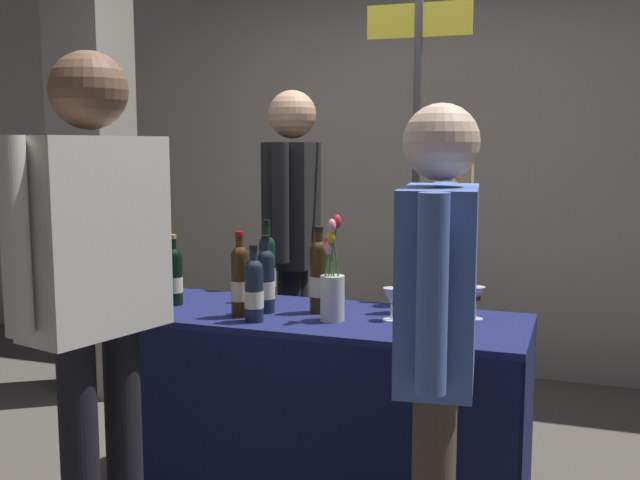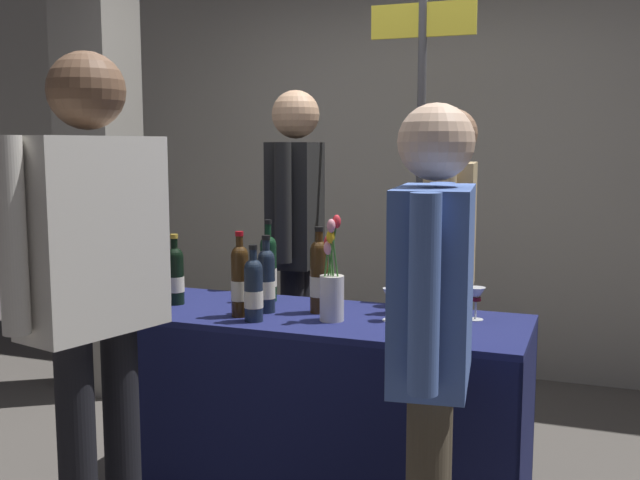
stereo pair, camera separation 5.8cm
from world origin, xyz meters
name	(u,v)px [view 1 (the left image)]	position (x,y,z in m)	size (l,w,h in m)	color
back_partition	(427,143)	(0.00, 2.08, 1.48)	(7.05, 0.12, 2.96)	#9E998E
concrete_pillar	(92,113)	(-1.74, 0.94, 1.65)	(0.37, 0.37, 3.30)	gray
tasting_table	(320,379)	(0.00, 0.00, 0.54)	(1.63, 0.61, 0.80)	#191E51
featured_wine_bottle	(407,277)	(0.32, 0.16, 0.94)	(0.07, 0.07, 0.34)	black
display_bottle_0	(319,275)	(-0.02, 0.04, 0.95)	(0.07, 0.07, 0.35)	#38230F
display_bottle_1	(240,280)	(-0.29, -0.13, 0.94)	(0.07, 0.07, 0.34)	#38230F
display_bottle_2	(267,267)	(-0.30, 0.17, 0.94)	(0.07, 0.07, 0.35)	black
display_bottle_3	(266,280)	(-0.22, -0.03, 0.93)	(0.07, 0.07, 0.31)	#192333
display_bottle_4	(254,289)	(-0.20, -0.19, 0.92)	(0.07, 0.07, 0.30)	#192333
display_bottle_5	(173,275)	(-0.65, -0.03, 0.92)	(0.08, 0.08, 0.30)	black
wine_glass_near_vendor	(476,295)	(0.59, 0.13, 0.89)	(0.07, 0.07, 0.13)	silver
wine_glass_mid	(391,298)	(0.29, 0.01, 0.89)	(0.07, 0.07, 0.13)	silver
flower_vase	(332,288)	(0.08, -0.07, 0.92)	(0.09, 0.09, 0.41)	silver
vendor_presenter	(293,228)	(-0.41, 0.74, 1.05)	(0.28, 0.60, 1.74)	black
vendor_assistant	(447,252)	(0.39, 0.65, 0.98)	(0.26, 0.60, 1.63)	#2D3347
taster_foreground_right	(438,326)	(0.58, -0.63, 0.95)	(0.26, 0.59, 1.58)	#4C4233
taster_foreground_left	(96,273)	(-0.47, -0.78, 1.07)	(0.32, 0.61, 1.75)	black
booth_signpost	(416,169)	(0.16, 1.03, 1.35)	(0.53, 0.04, 2.20)	#47474C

